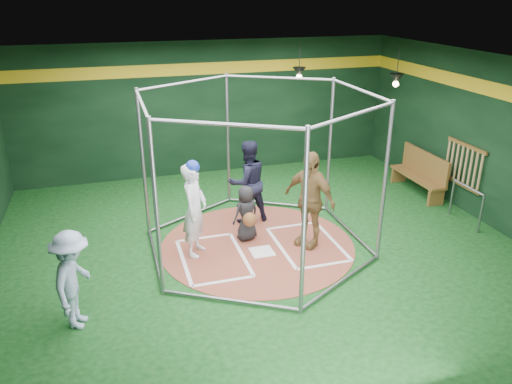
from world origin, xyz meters
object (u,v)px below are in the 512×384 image
object	(u,v)px
visitor_leopard	(309,199)
dugout_bench	(421,172)
batter_figure	(195,208)
umpire	(248,182)

from	to	relation	value
visitor_leopard	dugout_bench	size ratio (longest dim) A/B	1.07
batter_figure	umpire	xyz separation A→B (m)	(1.33, 1.09, -0.02)
umpire	batter_figure	bearing A→B (deg)	29.09
visitor_leopard	umpire	distance (m)	1.60
batter_figure	dugout_bench	xyz separation A→B (m)	(5.83, 1.44, -0.40)
visitor_leopard	umpire	world-z (taller)	visitor_leopard
visitor_leopard	batter_figure	bearing A→B (deg)	-130.22
batter_figure	visitor_leopard	xyz separation A→B (m)	(2.16, -0.28, 0.03)
batter_figure	dugout_bench	distance (m)	6.02
dugout_bench	umpire	bearing A→B (deg)	-175.51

